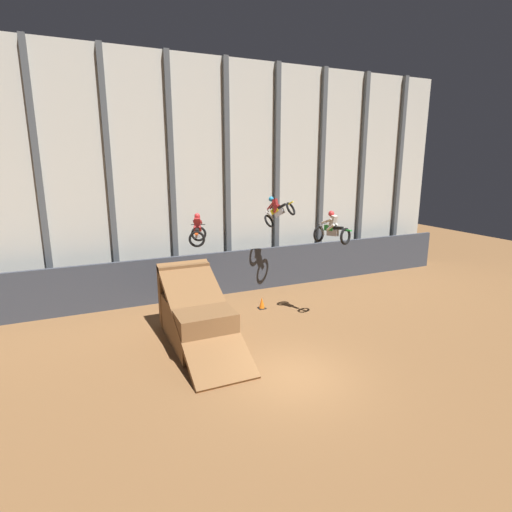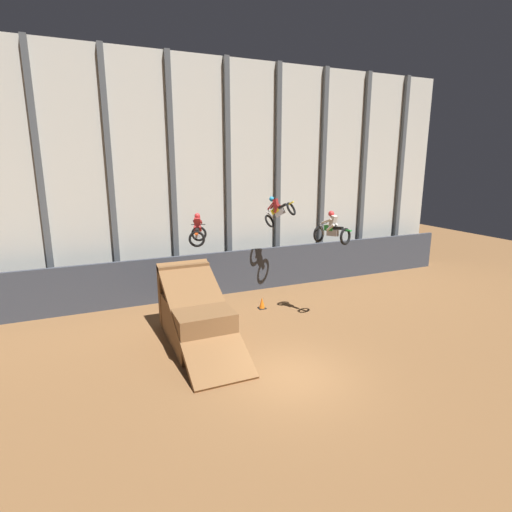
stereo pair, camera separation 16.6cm
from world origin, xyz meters
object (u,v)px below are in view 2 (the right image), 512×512
object	(u,v)px
dirt_ramp	(195,315)
rider_bike_center_air	(278,211)
rider_bike_left_air	(198,231)
rider_bike_right_air	(332,230)
traffic_cone_near_ramp	(262,303)

from	to	relation	value
dirt_ramp	rider_bike_center_air	xyz separation A→B (m)	(5.45, 3.38, 3.61)
rider_bike_left_air	rider_bike_right_air	distance (m)	6.05
dirt_ramp	traffic_cone_near_ramp	bearing A→B (deg)	26.78
dirt_ramp	rider_bike_center_air	size ratio (longest dim) A/B	3.36
rider_bike_right_air	traffic_cone_near_ramp	world-z (taller)	rider_bike_right_air
rider_bike_left_air	traffic_cone_near_ramp	world-z (taller)	rider_bike_left_air
rider_bike_right_air	traffic_cone_near_ramp	bearing A→B (deg)	111.31
dirt_ramp	traffic_cone_near_ramp	distance (m)	4.43
rider_bike_right_air	traffic_cone_near_ramp	size ratio (longest dim) A/B	3.07
dirt_ramp	rider_bike_left_air	world-z (taller)	rider_bike_left_air
traffic_cone_near_ramp	rider_bike_left_air	bearing A→B (deg)	166.26
rider_bike_center_air	traffic_cone_near_ramp	distance (m)	4.79
rider_bike_left_air	rider_bike_center_air	xyz separation A→B (m)	(4.47, 0.69, 0.65)
traffic_cone_near_ramp	rider_bike_right_air	bearing A→B (deg)	-48.37
rider_bike_right_air	rider_bike_center_air	bearing A→B (deg)	79.26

